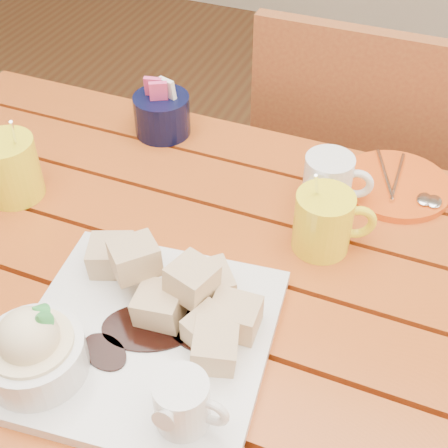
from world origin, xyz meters
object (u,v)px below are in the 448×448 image
at_px(dessert_plate, 124,335).
at_px(chair_far, 360,185).
at_px(coffee_mug_left, 8,168).
at_px(coffee_mug_right, 325,221).
at_px(orange_saucer, 396,185).
at_px(table, 196,343).

relative_size(dessert_plate, chair_far, 0.36).
bearing_deg(coffee_mug_left, coffee_mug_right, -15.49).
xyz_separation_m(coffee_mug_right, orange_saucer, (0.07, 0.17, -0.04)).
bearing_deg(coffee_mug_left, orange_saucer, -0.19).
bearing_deg(coffee_mug_right, dessert_plate, -143.43).
bearing_deg(chair_far, coffee_mug_left, 49.25).
bearing_deg(table, coffee_mug_right, 49.15).
xyz_separation_m(table, coffee_mug_right, (0.13, 0.15, 0.15)).
bearing_deg(orange_saucer, table, -122.32).
xyz_separation_m(table, dessert_plate, (-0.03, -0.12, 0.14)).
relative_size(table, chair_far, 1.32).
distance_m(table, dessert_plate, 0.19).
bearing_deg(coffee_mug_left, table, -37.21).
xyz_separation_m(dessert_plate, coffee_mug_right, (0.16, 0.27, 0.01)).
distance_m(dessert_plate, coffee_mug_left, 0.36).
height_order(table, coffee_mug_left, coffee_mug_left).
relative_size(coffee_mug_right, chair_far, 0.15).
xyz_separation_m(dessert_plate, coffee_mug_left, (-0.31, 0.20, 0.02)).
distance_m(table, coffee_mug_left, 0.38).
height_order(dessert_plate, coffee_mug_right, coffee_mug_right).
distance_m(dessert_plate, coffee_mug_right, 0.31).
distance_m(coffee_mug_left, chair_far, 0.76).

